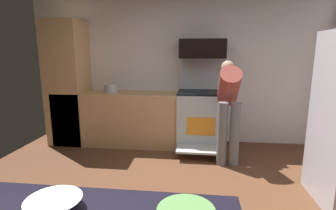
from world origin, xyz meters
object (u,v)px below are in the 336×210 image
object	(u,v)px
mixing_bowl_large	(54,205)
stock_pot	(111,88)
microwave	(202,49)
oven_range	(201,118)
person_cook	(229,102)

from	to	relation	value
mixing_bowl_large	stock_pot	world-z (taller)	stock_pot
microwave	oven_range	bearing A→B (deg)	-90.00
oven_range	microwave	xyz separation A→B (m)	(0.00, 0.09, 1.13)
person_cook	stock_pot	distance (m)	1.99
person_cook	mixing_bowl_large	size ratio (longest dim) A/B	6.03
microwave	stock_pot	xyz separation A→B (m)	(-1.53, -0.08, -0.66)
oven_range	person_cook	xyz separation A→B (m)	(0.38, -0.53, 0.37)
microwave	person_cook	xyz separation A→B (m)	(0.38, -0.63, -0.75)
microwave	person_cook	bearing A→B (deg)	-58.95
oven_range	stock_pot	world-z (taller)	oven_range
oven_range	mixing_bowl_large	bearing A→B (deg)	-101.56
oven_range	stock_pot	distance (m)	1.60
microwave	stock_pot	bearing A→B (deg)	-177.01
mixing_bowl_large	stock_pot	distance (m)	3.40
microwave	stock_pot	size ratio (longest dim) A/B	3.32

